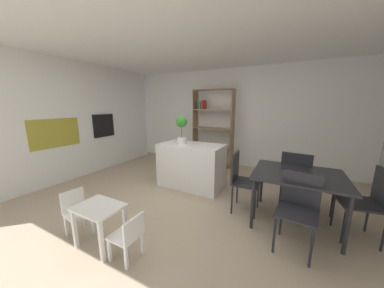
% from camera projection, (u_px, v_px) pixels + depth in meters
% --- Properties ---
extents(ground_plane, '(9.42, 9.42, 0.00)m').
position_uv_depth(ground_plane, '(174.00, 205.00, 3.28)').
color(ground_plane, tan).
extents(ceiling_slab, '(6.85, 5.56, 0.06)m').
position_uv_depth(ceiling_slab, '(170.00, 34.00, 2.75)').
color(ceiling_slab, white).
rests_on(ceiling_slab, ground_plane).
extents(back_partition, '(6.85, 0.06, 2.64)m').
position_uv_depth(back_partition, '(226.00, 118.00, 5.40)').
color(back_partition, white).
rests_on(back_partition, ground_plane).
extents(tall_cabinet_run_left, '(0.66, 5.01, 2.64)m').
position_uv_depth(tall_cabinet_run_left, '(61.00, 121.00, 4.39)').
color(tall_cabinet_run_left, white).
rests_on(tall_cabinet_run_left, ground_plane).
extents(cabinet_niche_splashback, '(0.01, 0.98, 0.60)m').
position_uv_depth(cabinet_niche_splashback, '(55.00, 133.00, 3.99)').
color(cabinet_niche_splashback, '#9E932D').
rests_on(cabinet_niche_splashback, ground_plane).
extents(built_in_oven, '(0.06, 0.59, 0.58)m').
position_uv_depth(built_in_oven, '(104.00, 125.00, 4.98)').
color(built_in_oven, black).
rests_on(built_in_oven, ground_plane).
extents(kitchen_island, '(1.29, 0.70, 0.89)m').
position_uv_depth(kitchen_island, '(191.00, 165.00, 3.97)').
color(kitchen_island, white).
rests_on(kitchen_island, ground_plane).
extents(potted_plant_on_island, '(0.23, 0.23, 0.56)m').
position_uv_depth(potted_plant_on_island, '(182.00, 127.00, 3.94)').
color(potted_plant_on_island, white).
rests_on(potted_plant_on_island, kitchen_island).
extents(open_bookshelf, '(1.11, 0.35, 2.09)m').
position_uv_depth(open_bookshelf, '(212.00, 126.00, 5.32)').
color(open_bookshelf, '#997551').
rests_on(open_bookshelf, ground_plane).
extents(child_table, '(0.55, 0.42, 0.51)m').
position_uv_depth(child_table, '(99.00, 214.00, 2.26)').
color(child_table, white).
rests_on(child_table, ground_plane).
extents(child_chair_left, '(0.32, 0.32, 0.58)m').
position_uv_depth(child_chair_left, '(76.00, 210.00, 2.49)').
color(child_chair_left, white).
rests_on(child_chair_left, ground_plane).
extents(child_chair_right, '(0.30, 0.30, 0.52)m').
position_uv_depth(child_chair_right, '(129.00, 235.00, 2.07)').
color(child_chair_right, white).
rests_on(child_chair_right, ground_plane).
extents(dining_table, '(1.15, 0.96, 0.75)m').
position_uv_depth(dining_table, '(298.00, 178.00, 2.65)').
color(dining_table, '#232328').
rests_on(dining_table, ground_plane).
extents(dining_chair_island_side, '(0.42, 0.44, 0.94)m').
position_uv_depth(dining_chair_island_side, '(241.00, 176.00, 3.03)').
color(dining_chair_island_side, '#232328').
rests_on(dining_chair_island_side, ground_plane).
extents(dining_chair_near, '(0.47, 0.49, 0.89)m').
position_uv_depth(dining_chair_near, '(298.00, 204.00, 2.23)').
color(dining_chair_near, '#232328').
rests_on(dining_chair_near, ground_plane).
extents(dining_chair_window_side, '(0.50, 0.50, 0.93)m').
position_uv_depth(dining_chair_window_side, '(371.00, 198.00, 2.33)').
color(dining_chair_window_side, '#232328').
rests_on(dining_chair_window_side, ground_plane).
extents(dining_chair_far, '(0.48, 0.49, 0.94)m').
position_uv_depth(dining_chair_far, '(296.00, 174.00, 3.11)').
color(dining_chair_far, '#232328').
rests_on(dining_chair_far, ground_plane).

